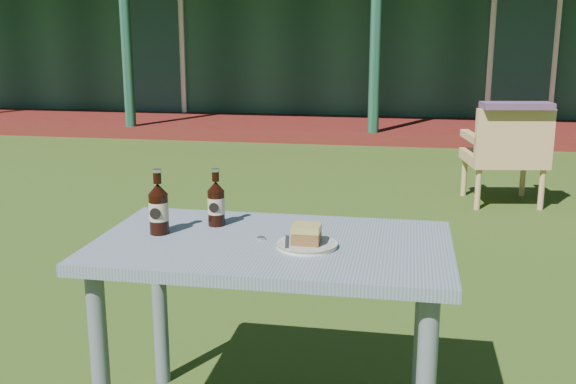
% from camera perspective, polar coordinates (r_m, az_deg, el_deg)
% --- Properties ---
extents(ground, '(80.00, 80.00, 0.00)m').
position_cam_1_polar(ground, '(4.01, 3.30, -7.15)').
color(ground, '#334916').
extents(pavilion, '(15.80, 8.30, 3.45)m').
position_cam_1_polar(pavilion, '(13.13, 8.52, 14.18)').
color(pavilion, '#194230').
rests_on(pavilion, ground).
extents(cafe_table, '(1.20, 0.70, 0.72)m').
position_cam_1_polar(cafe_table, '(2.31, -1.32, -6.56)').
color(cafe_table, slate).
rests_on(cafe_table, ground).
extents(plate, '(0.20, 0.20, 0.01)m').
position_cam_1_polar(plate, '(2.22, 1.61, -4.46)').
color(plate, silver).
rests_on(plate, cafe_table).
extents(cake_slice, '(0.09, 0.09, 0.06)m').
position_cam_1_polar(cake_slice, '(2.21, 1.57, -3.56)').
color(cake_slice, brown).
rests_on(cake_slice, plate).
extents(fork, '(0.03, 0.14, 0.00)m').
position_cam_1_polar(fork, '(2.22, -0.09, -4.25)').
color(fork, silver).
rests_on(fork, plate).
extents(cola_bottle_near, '(0.06, 0.06, 0.21)m').
position_cam_1_polar(cola_bottle_near, '(2.45, -6.10, -0.93)').
color(cola_bottle_near, black).
rests_on(cola_bottle_near, cafe_table).
extents(cola_bottle_far, '(0.07, 0.07, 0.23)m').
position_cam_1_polar(cola_bottle_far, '(2.38, -10.90, -1.35)').
color(cola_bottle_far, black).
rests_on(cola_bottle_far, cafe_table).
extents(bottle_cap, '(0.03, 0.03, 0.01)m').
position_cam_1_polar(bottle_cap, '(2.30, -2.29, -3.93)').
color(bottle_cap, silver).
rests_on(bottle_cap, cafe_table).
extents(armchair_left, '(0.69, 0.66, 0.82)m').
position_cam_1_polar(armchair_left, '(5.81, 18.03, 3.38)').
color(armchair_left, tan).
rests_on(armchair_left, ground).
extents(floral_throw, '(0.57, 0.29, 0.05)m').
position_cam_1_polar(floral_throw, '(5.60, 18.80, 6.94)').
color(floral_throw, '#58375A').
rests_on(floral_throw, armchair_left).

